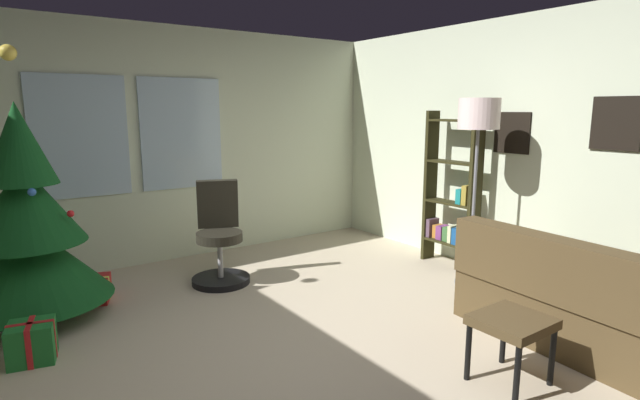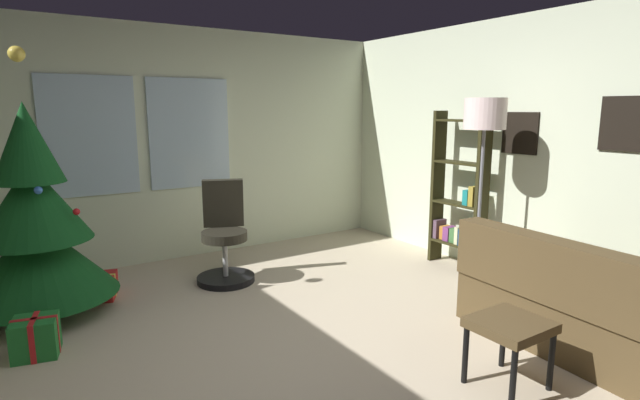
{
  "view_description": "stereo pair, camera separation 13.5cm",
  "coord_description": "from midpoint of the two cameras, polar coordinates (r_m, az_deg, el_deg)",
  "views": [
    {
      "loc": [
        -1.79,
        -2.53,
        1.68
      ],
      "look_at": [
        0.26,
        0.36,
        1.02
      ],
      "focal_mm": 27.66,
      "sensor_mm": 36.0,
      "label": 1
    },
    {
      "loc": [
        -1.68,
        -2.6,
        1.68
      ],
      "look_at": [
        0.26,
        0.36,
        1.02
      ],
      "focal_mm": 27.66,
      "sensor_mm": 36.0,
      "label": 2
    }
  ],
  "objects": [
    {
      "name": "ground_plane",
      "position": [
        3.55,
        0.81,
        -18.62
      ],
      "size": [
        5.12,
        5.63,
        0.1
      ],
      "primitive_type": "cube",
      "color": "#C3B397"
    },
    {
      "name": "wall_back_with_windows",
      "position": [
        5.71,
        -15.7,
        6.18
      ],
      "size": [
        5.12,
        0.12,
        2.56
      ],
      "color": "beige",
      "rests_on": "ground_plane"
    },
    {
      "name": "wall_right_with_frames",
      "position": [
        5.06,
        26.27,
        4.94
      ],
      "size": [
        0.12,
        5.63,
        2.56
      ],
      "color": "beige",
      "rests_on": "ground_plane"
    },
    {
      "name": "couch",
      "position": [
        4.15,
        33.16,
        -11.03
      ],
      "size": [
        1.8,
        1.93,
        0.82
      ],
      "color": "#4E3C22",
      "rests_on": "ground_plane"
    },
    {
      "name": "footstool",
      "position": [
        3.29,
        22.25,
        -13.78
      ],
      "size": [
        0.43,
        0.4,
        0.43
      ],
      "color": "#4E3C22",
      "rests_on": "ground_plane"
    },
    {
      "name": "holiday_tree",
      "position": [
        4.55,
        -29.33,
        -2.9
      ],
      "size": [
        1.2,
        1.2,
        2.14
      ],
      "color": "#4C331E",
      "rests_on": "ground_plane"
    },
    {
      "name": "gift_box_red",
      "position": [
        4.89,
        -23.56,
        -9.17
      ],
      "size": [
        0.38,
        0.4,
        0.21
      ],
      "color": "red",
      "rests_on": "ground_plane"
    },
    {
      "name": "gift_box_green",
      "position": [
        3.98,
        -29.18,
        -13.69
      ],
      "size": [
        0.33,
        0.32,
        0.27
      ],
      "color": "#1E722D",
      "rests_on": "ground_plane"
    },
    {
      "name": "office_chair",
      "position": [
        4.92,
        -10.21,
        -4.83
      ],
      "size": [
        0.56,
        0.58,
        0.99
      ],
      "color": "black",
      "rests_on": "ground_plane"
    },
    {
      "name": "bookshelf",
      "position": [
        5.41,
        16.5,
        0.02
      ],
      "size": [
        0.18,
        0.64,
        1.66
      ],
      "color": "#2A2712",
      "rests_on": "ground_plane"
    },
    {
      "name": "floor_lamp",
      "position": [
        4.75,
        19.27,
        8.0
      ],
      "size": [
        0.37,
        0.37,
        1.77
      ],
      "color": "slate",
      "rests_on": "ground_plane"
    }
  ]
}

